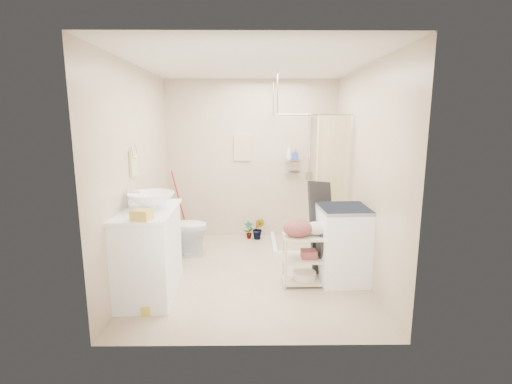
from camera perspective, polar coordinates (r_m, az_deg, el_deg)
floor at (r=4.93m, az=-0.69°, el=-12.25°), size 3.20×3.20×0.00m
ceiling at (r=4.59m, az=-0.76°, el=19.20°), size 2.80×3.20×0.04m
wall_back at (r=6.17m, az=-0.69°, el=4.94°), size 2.80×0.04×2.60m
wall_front at (r=3.00m, az=-0.80°, el=-1.33°), size 2.80×0.04×2.60m
wall_left at (r=4.79m, az=-17.73°, el=2.73°), size 0.04×3.20×2.60m
wall_right at (r=4.79m, az=16.31°, el=2.80°), size 0.04×3.20×2.60m
vanity at (r=4.39m, az=-16.24°, el=-8.82°), size 0.67×1.14×0.98m
sink at (r=4.28m, az=-15.83°, el=-1.24°), size 0.59×0.59×0.18m
counter_basket at (r=3.79m, az=-17.15°, el=-3.40°), size 0.22×0.19×0.10m
floor_basket at (r=4.12m, az=-15.89°, el=-16.46°), size 0.32×0.28×0.15m
toilet at (r=5.52m, az=-11.60°, el=-5.46°), size 0.82×0.50×0.81m
mop at (r=6.35m, az=-11.88°, el=-1.86°), size 0.13×0.13×1.13m
potted_plant_a at (r=6.21m, az=-1.13°, el=-5.86°), size 0.18×0.15×0.30m
potted_plant_b at (r=6.17m, az=0.37°, el=-5.68°), size 0.23×0.20×0.36m
hanging_towel at (r=6.13m, az=-2.10°, el=6.78°), size 0.28×0.03×0.42m
towel_ring at (r=4.58m, az=-18.34°, el=4.48°), size 0.04×0.22×0.34m
tp_holder at (r=4.94m, az=-16.73°, el=-3.85°), size 0.08×0.12×0.14m
shower at (r=5.72m, az=7.86°, el=1.85°), size 1.10×1.10×2.10m
shampoo_bottle_a at (r=6.10m, az=5.09°, el=6.12°), size 0.11×0.11×0.23m
shampoo_bottle_b at (r=6.11m, az=6.07°, el=5.78°), size 0.10×0.10×0.16m
washing_machine at (r=4.70m, az=13.45°, el=-7.72°), size 0.67×0.69×0.92m
laundry_rack at (r=4.51m, az=7.54°, el=-9.62°), size 0.53×0.31×0.73m
ironing_board at (r=4.81m, az=10.06°, el=-5.31°), size 0.35×0.25×1.22m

